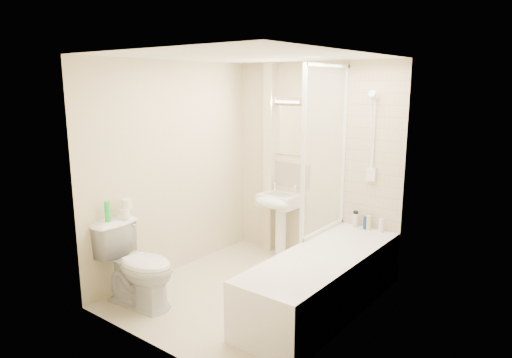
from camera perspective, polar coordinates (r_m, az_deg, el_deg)
The scene contains 24 objects.
floor at distance 4.91m, azimuth -0.75°, elevation -14.09°, with size 2.50×2.50×0.00m, color beige.
wall_back at distance 5.53m, azimuth 7.29°, elevation 1.89°, with size 2.20×0.02×2.40m, color beige.
wall_left at distance 5.26m, azimuth -10.23°, elevation 1.28°, with size 0.02×2.50×2.40m, color beige.
wall_right at distance 3.95m, azimuth 11.82°, elevation -2.32°, with size 0.02×2.50×2.40m, color beige.
ceiling at distance 4.42m, azimuth -0.84°, elevation 15.11°, with size 2.20×2.50×0.02m, color white.
tile_back at distance 5.15m, azimuth 14.49°, elevation 3.41°, with size 0.70×0.01×1.75m, color beige.
tile_right at distance 4.08m, azimuth 13.00°, elevation 1.31°, with size 0.01×2.10×1.75m, color beige.
pipe_boxing at distance 5.82m, azimuth 1.71°, elevation 2.47°, with size 0.12×0.12×2.40m, color beige.
splashback at distance 5.74m, azimuth 4.10°, elevation 0.60°, with size 0.60×0.01×0.30m, color beige.
mirror at distance 5.66m, azimuth 4.17°, elevation 6.07°, with size 0.46×0.01×0.60m, color white.
strip_light at distance 5.61m, azimuth 4.10°, elevation 9.81°, with size 0.42×0.07×0.07m, color silver.
bathtub at distance 4.56m, azimuth 8.38°, elevation -12.36°, with size 0.70×2.10×0.55m.
shower_screen at distance 4.91m, azimuth 8.71°, elevation 3.54°, with size 0.04×0.92×1.80m.
shower_fixture at distance 5.10m, azimuth 14.35°, elevation 4.70°, with size 0.10×0.16×0.99m.
pedestal_sink at distance 5.65m, azimuth 2.77°, elevation -3.57°, with size 0.48×0.45×0.92m.
bottle_white_a at distance 5.31m, azimuth 12.30°, elevation -5.05°, with size 0.06×0.06×0.16m, color silver.
bottle_black_b at distance 5.31m, azimuth 12.32°, elevation -4.90°, with size 0.06×0.06×0.19m, color black.
bottle_blue at distance 5.26m, azimuth 13.55°, elevation -5.34°, with size 0.05×0.05×0.14m, color navy.
bottle_cream at distance 5.25m, azimuth 13.92°, elevation -5.31°, with size 0.06×0.06×0.16m, color beige.
bottle_white_b at distance 5.20m, azimuth 15.36°, elevation -5.62°, with size 0.05×0.05×0.15m, color white.
toilet at distance 4.67m, azimuth -14.51°, elevation -10.35°, with size 0.85×0.53×0.82m, color white.
toilet_roll_lower at distance 4.75m, azimuth -16.13°, elevation -4.20°, with size 0.10×0.10×0.10m, color white.
toilet_roll_upper at distance 4.76m, azimuth -15.89°, elevation -2.97°, with size 0.10×0.10×0.09m, color white.
green_bottle at distance 4.68m, azimuth -18.06°, elevation -3.91°, with size 0.06×0.06×0.20m, color green.
Camera 1 is at (2.75, -3.46, 2.15)m, focal length 32.00 mm.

